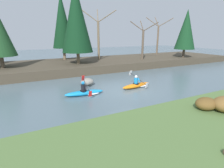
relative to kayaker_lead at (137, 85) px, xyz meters
The scene contains 13 objects.
ground_plane 1.39m from the kayaker_lead, 166.67° to the right, with size 90.00×90.00×0.00m, color slate.
riverbank_near 7.84m from the kayaker_lead, 99.84° to the right, with size 44.00×6.01×0.65m.
riverbank_far 10.08m from the kayaker_lead, 97.64° to the left, with size 44.00×8.63×0.88m.
conifer_tree_centre 14.24m from the kayaker_lead, 103.17° to the left, with size 2.73×2.73×8.25m.
conifer_tree_mid_right 10.42m from the kayaker_lead, 105.43° to the left, with size 3.40×3.40×8.57m.
conifer_tree_right 15.89m from the kayaker_lead, 29.19° to the left, with size 2.87×2.87×6.65m.
bare_tree_upstream 11.24m from the kayaker_lead, 84.30° to the left, with size 3.59×3.54×6.51m.
bare_tree_mid_upstream 10.79m from the kayaker_lead, 52.11° to the left, with size 2.83×2.79×5.06m.
bare_tree_mid_downstream 18.12m from the kayaker_lead, 44.84° to the left, with size 3.43×3.39×6.20m.
shrub_clump_nearest 6.31m from the kayaker_lead, 94.09° to the right, with size 1.07×0.89×0.58m.
kayaker_lead is the anchor object (origin of this frame).
kayaker_middle 4.29m from the kayaker_lead, behind, with size 2.79×2.07×1.20m.
boulder_midstream 4.12m from the kayaker_lead, 146.14° to the left, with size 1.08×0.85×0.61m.
Camera 1 is at (-6.50, -10.78, 4.05)m, focal length 28.00 mm.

